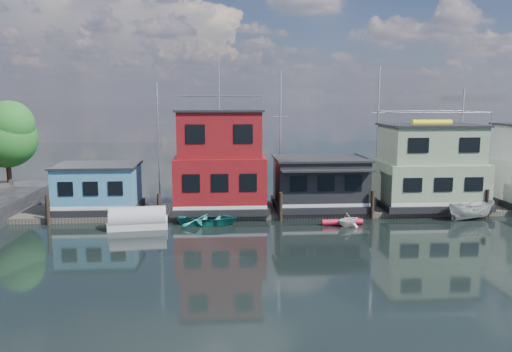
{
  "coord_description": "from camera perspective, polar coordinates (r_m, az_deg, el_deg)",
  "views": [
    {
      "loc": [
        -8.4,
        -27.08,
        9.08
      ],
      "look_at": [
        -5.64,
        12.0,
        3.0
      ],
      "focal_mm": 35.0,
      "sensor_mm": 36.0,
      "label": 1
    }
  ],
  "objects": [
    {
      "name": "ground",
      "position": [
        29.77,
        12.72,
        -9.16
      ],
      "size": [
        160.0,
        160.0,
        0.0
      ],
      "primitive_type": "plane",
      "color": "black",
      "rests_on": "ground"
    },
    {
      "name": "pilings",
      "position": [
        38.01,
        8.33,
        -3.39
      ],
      "size": [
        42.28,
        0.28,
        2.2
      ],
      "color": "#2D2116",
      "rests_on": "ground"
    },
    {
      "name": "motorboat",
      "position": [
        41.13,
        23.37,
        -3.62
      ],
      "size": [
        3.99,
        1.99,
        1.47
      ],
      "primitive_type": "imported",
      "rotation": [
        0.0,
        0.0,
        1.72
      ],
      "color": "beige",
      "rests_on": "ground"
    },
    {
      "name": "houseboat_green",
      "position": [
        42.93,
        19.19,
        0.93
      ],
      "size": [
        8.4,
        5.9,
        7.03
      ],
      "color": "black",
      "rests_on": "dock"
    },
    {
      "name": "background_masts",
      "position": [
        47.09,
        12.24,
        4.33
      ],
      "size": [
        36.4,
        0.16,
        12.0
      ],
      "color": "silver",
      "rests_on": "ground"
    },
    {
      "name": "tarp_runabout",
      "position": [
        36.33,
        -13.35,
        -4.89
      ],
      "size": [
        4.25,
        2.08,
        1.66
      ],
      "rotation": [
        0.0,
        0.0,
        0.11
      ],
      "color": "silver",
      "rests_on": "ground"
    },
    {
      "name": "dock",
      "position": [
        40.94,
        7.92,
        -3.79
      ],
      "size": [
        48.0,
        5.0,
        0.4
      ],
      "primitive_type": "cube",
      "color": "#595147",
      "rests_on": "ground"
    },
    {
      "name": "red_kayak",
      "position": [
        36.9,
        9.83,
        -5.21
      ],
      "size": [
        2.99,
        0.49,
        0.44
      ],
      "primitive_type": "cylinder",
      "rotation": [
        0.0,
        1.57,
        0.02
      ],
      "color": "red",
      "rests_on": "ground"
    },
    {
      "name": "dinghy_white",
      "position": [
        36.55,
        10.48,
        -4.88
      ],
      "size": [
        2.5,
        2.39,
        1.02
      ],
      "primitive_type": "imported",
      "rotation": [
        0.0,
        0.0,
        2.05
      ],
      "color": "white",
      "rests_on": "ground"
    },
    {
      "name": "dinghy_teal",
      "position": [
        36.66,
        -5.5,
        -4.83
      ],
      "size": [
        4.9,
        3.93,
        0.9
      ],
      "primitive_type": "imported",
      "rotation": [
        0.0,
        0.0,
        1.37
      ],
      "color": "teal",
      "rests_on": "ground"
    },
    {
      "name": "houseboat_blue",
      "position": [
        40.82,
        -17.58,
        -1.29
      ],
      "size": [
        6.4,
        4.9,
        3.66
      ],
      "color": "black",
      "rests_on": "dock"
    },
    {
      "name": "houseboat_red",
      "position": [
        39.39,
        -4.15,
        1.54
      ],
      "size": [
        7.4,
        5.9,
        11.86
      ],
      "color": "black",
      "rests_on": "dock"
    },
    {
      "name": "houseboat_dark",
      "position": [
        40.4,
        7.3,
        -0.74
      ],
      "size": [
        7.4,
        6.1,
        4.06
      ],
      "color": "black",
      "rests_on": "dock"
    }
  ]
}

